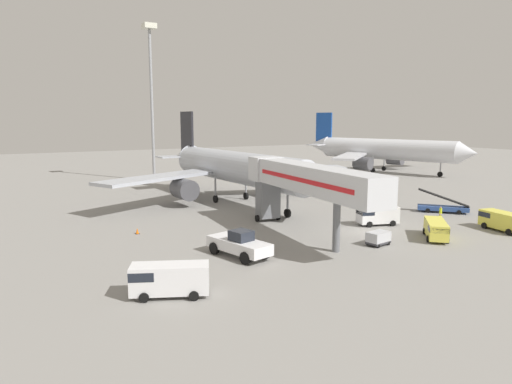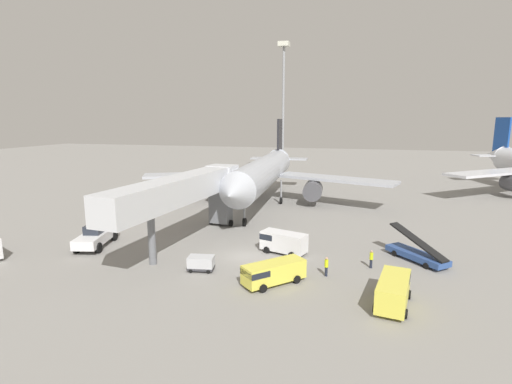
{
  "view_description": "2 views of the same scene",
  "coord_description": "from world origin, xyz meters",
  "px_view_note": "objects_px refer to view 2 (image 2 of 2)",
  "views": [
    {
      "loc": [
        -35.16,
        -36.91,
        12.21
      ],
      "look_at": [
        -5.51,
        14.58,
        2.91
      ],
      "focal_mm": 32.58,
      "sensor_mm": 36.0,
      "label": 1
    },
    {
      "loc": [
        10.71,
        -35.5,
        13.52
      ],
      "look_at": [
        -3.22,
        16.62,
        3.39
      ],
      "focal_mm": 27.27,
      "sensor_mm": 36.0,
      "label": 2
    }
  ],
  "objects_px": {
    "pushback_tug": "(96,236)",
    "apron_light_mast": "(283,88)",
    "service_van_mid_center": "(272,272)",
    "ground_crew_worker_foreground": "(371,259)",
    "belt_loader_truck": "(417,253)",
    "jet_bridge": "(187,191)",
    "baggage_cart_near_right": "(201,263)",
    "ground_crew_worker_midground": "(326,266)",
    "service_van_far_right": "(394,289)",
    "airplane_at_gate": "(265,173)",
    "service_van_outer_left": "(282,241)",
    "safety_cone_alpha": "(121,213)"
  },
  "relations": [
    {
      "from": "belt_loader_truck",
      "to": "ground_crew_worker_midground",
      "type": "bearing_deg",
      "value": -143.53
    },
    {
      "from": "service_van_far_right",
      "to": "safety_cone_alpha",
      "type": "relative_size",
      "value": 8.89
    },
    {
      "from": "service_van_mid_center",
      "to": "apron_light_mast",
      "type": "relative_size",
      "value": 0.17
    },
    {
      "from": "pushback_tug",
      "to": "apron_light_mast",
      "type": "height_order",
      "value": "apron_light_mast"
    },
    {
      "from": "belt_loader_truck",
      "to": "ground_crew_worker_foreground",
      "type": "height_order",
      "value": "belt_loader_truck"
    },
    {
      "from": "pushback_tug",
      "to": "service_van_outer_left",
      "type": "bearing_deg",
      "value": 9.1
    },
    {
      "from": "service_van_mid_center",
      "to": "ground_crew_worker_midground",
      "type": "xyz_separation_m",
      "value": [
        4.18,
        2.88,
        -0.16
      ]
    },
    {
      "from": "service_van_mid_center",
      "to": "service_van_outer_left",
      "type": "relative_size",
      "value": 1.04
    },
    {
      "from": "jet_bridge",
      "to": "ground_crew_worker_foreground",
      "type": "relative_size",
      "value": 13.68
    },
    {
      "from": "pushback_tug",
      "to": "ground_crew_worker_midground",
      "type": "xyz_separation_m",
      "value": [
        24.68,
        -1.76,
        -0.21
      ]
    },
    {
      "from": "service_van_mid_center",
      "to": "service_van_outer_left",
      "type": "height_order",
      "value": "service_van_outer_left"
    },
    {
      "from": "ground_crew_worker_foreground",
      "to": "ground_crew_worker_midground",
      "type": "distance_m",
      "value": 4.86
    },
    {
      "from": "service_van_mid_center",
      "to": "service_van_outer_left",
      "type": "bearing_deg",
      "value": 95.02
    },
    {
      "from": "airplane_at_gate",
      "to": "jet_bridge",
      "type": "xyz_separation_m",
      "value": [
        -3.2,
        -22.12,
        0.83
      ]
    },
    {
      "from": "service_van_far_right",
      "to": "jet_bridge",
      "type": "bearing_deg",
      "value": 155.82
    },
    {
      "from": "service_van_outer_left",
      "to": "baggage_cart_near_right",
      "type": "bearing_deg",
      "value": -133.23
    },
    {
      "from": "jet_bridge",
      "to": "service_van_outer_left",
      "type": "distance_m",
      "value": 11.58
    },
    {
      "from": "baggage_cart_near_right",
      "to": "apron_light_mast",
      "type": "height_order",
      "value": "apron_light_mast"
    },
    {
      "from": "ground_crew_worker_midground",
      "to": "apron_light_mast",
      "type": "relative_size",
      "value": 0.06
    },
    {
      "from": "baggage_cart_near_right",
      "to": "belt_loader_truck",
      "type": "bearing_deg",
      "value": 21.78
    },
    {
      "from": "baggage_cart_near_right",
      "to": "service_van_outer_left",
      "type": "bearing_deg",
      "value": 46.77
    },
    {
      "from": "service_van_outer_left",
      "to": "safety_cone_alpha",
      "type": "relative_size",
      "value": 8.04
    },
    {
      "from": "safety_cone_alpha",
      "to": "service_van_far_right",
      "type": "bearing_deg",
      "value": -27.8
    },
    {
      "from": "airplane_at_gate",
      "to": "service_van_mid_center",
      "type": "bearing_deg",
      "value": -75.04
    },
    {
      "from": "pushback_tug",
      "to": "service_van_mid_center",
      "type": "height_order",
      "value": "pushback_tug"
    },
    {
      "from": "baggage_cart_near_right",
      "to": "safety_cone_alpha",
      "type": "relative_size",
      "value": 3.99
    },
    {
      "from": "baggage_cart_near_right",
      "to": "ground_crew_worker_midground",
      "type": "xyz_separation_m",
      "value": [
        11.06,
        1.66,
        0.17
      ]
    },
    {
      "from": "service_van_outer_left",
      "to": "belt_loader_truck",
      "type": "bearing_deg",
      "value": 4.77
    },
    {
      "from": "pushback_tug",
      "to": "service_van_mid_center",
      "type": "bearing_deg",
      "value": -12.74
    },
    {
      "from": "ground_crew_worker_midground",
      "to": "pushback_tug",
      "type": "bearing_deg",
      "value": 175.93
    },
    {
      "from": "service_van_mid_center",
      "to": "ground_crew_worker_foreground",
      "type": "bearing_deg",
      "value": 36.16
    },
    {
      "from": "jet_bridge",
      "to": "baggage_cart_near_right",
      "type": "height_order",
      "value": "jet_bridge"
    },
    {
      "from": "belt_loader_truck",
      "to": "service_van_far_right",
      "type": "relative_size",
      "value": 1.08
    },
    {
      "from": "jet_bridge",
      "to": "apron_light_mast",
      "type": "relative_size",
      "value": 0.77
    },
    {
      "from": "jet_bridge",
      "to": "baggage_cart_near_right",
      "type": "bearing_deg",
      "value": -57.38
    },
    {
      "from": "jet_bridge",
      "to": "service_van_far_right",
      "type": "bearing_deg",
      "value": -24.18
    },
    {
      "from": "service_van_mid_center",
      "to": "ground_crew_worker_midground",
      "type": "distance_m",
      "value": 5.08
    },
    {
      "from": "service_van_mid_center",
      "to": "service_van_outer_left",
      "type": "xyz_separation_m",
      "value": [
        -0.69,
        7.81,
        0.16
      ]
    },
    {
      "from": "jet_bridge",
      "to": "service_van_mid_center",
      "type": "bearing_deg",
      "value": -35.64
    },
    {
      "from": "baggage_cart_near_right",
      "to": "safety_cone_alpha",
      "type": "height_order",
      "value": "baggage_cart_near_right"
    },
    {
      "from": "belt_loader_truck",
      "to": "service_van_mid_center",
      "type": "height_order",
      "value": "belt_loader_truck"
    },
    {
      "from": "airplane_at_gate",
      "to": "jet_bridge",
      "type": "relative_size",
      "value": 1.79
    },
    {
      "from": "ground_crew_worker_foreground",
      "to": "jet_bridge",
      "type": "bearing_deg",
      "value": 173.43
    },
    {
      "from": "service_van_outer_left",
      "to": "ground_crew_worker_foreground",
      "type": "distance_m",
      "value": 8.92
    },
    {
      "from": "service_van_mid_center",
      "to": "ground_crew_worker_midground",
      "type": "height_order",
      "value": "service_van_mid_center"
    },
    {
      "from": "airplane_at_gate",
      "to": "ground_crew_worker_midground",
      "type": "relative_size",
      "value": 23.92
    },
    {
      "from": "pushback_tug",
      "to": "belt_loader_truck",
      "type": "height_order",
      "value": "belt_loader_truck"
    },
    {
      "from": "belt_loader_truck",
      "to": "service_van_far_right",
      "type": "bearing_deg",
      "value": -106.02
    },
    {
      "from": "airplane_at_gate",
      "to": "baggage_cart_near_right",
      "type": "relative_size",
      "value": 16.68
    },
    {
      "from": "jet_bridge",
      "to": "ground_crew_worker_foreground",
      "type": "bearing_deg",
      "value": -6.57
    }
  ]
}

